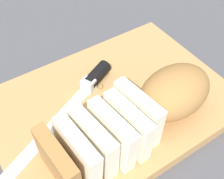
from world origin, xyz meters
The scene contains 6 objects.
ground_plane centered at (0.00, 0.00, 0.00)m, with size 3.00×3.00×0.00m, color #4C4C51.
cutting_board centered at (0.00, 0.00, 0.01)m, with size 0.42×0.30×0.03m, color tan.
bread_loaf centered at (-0.01, 0.07, 0.07)m, with size 0.31×0.11×0.08m.
bread_knife centered at (0.03, -0.04, 0.04)m, with size 0.28×0.15×0.03m.
crumb_near_knife centered at (0.00, -0.04, 0.03)m, with size 0.01×0.01×0.01m, color #A8753D.
crumb_near_loaf centered at (-0.07, 0.02, 0.03)m, with size 0.01×0.01×0.01m, color #A8753D.
Camera 1 is at (0.19, 0.28, 0.43)m, focal length 46.21 mm.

